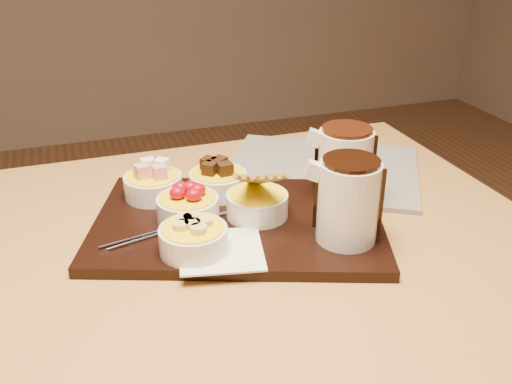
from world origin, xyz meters
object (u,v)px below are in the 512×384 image
object	(u,v)px
dining_table	(177,301)
newspaper	(322,170)
bowl_strawberries	(188,209)
pitcher_dark_chocolate	(348,202)
pitcher_milk_chocolate	(345,166)
serving_board	(239,223)

from	to	relation	value
dining_table	newspaper	xyz separation A→B (m)	(0.34, 0.18, 0.10)
bowl_strawberries	newspaper	bearing A→B (deg)	23.93
dining_table	pitcher_dark_chocolate	distance (m)	0.32
dining_table	bowl_strawberries	size ratio (longest dim) A/B	12.00
newspaper	pitcher_dark_chocolate	bearing A→B (deg)	-77.27
pitcher_milk_chocolate	pitcher_dark_chocolate	bearing A→B (deg)	-94.40
serving_board	pitcher_milk_chocolate	bearing A→B (deg)	21.80
bowl_strawberries	newspaper	distance (m)	0.33
serving_board	newspaper	distance (m)	0.27
bowl_strawberries	pitcher_dark_chocolate	xyz separation A→B (m)	(0.21, -0.14, 0.04)
dining_table	pitcher_milk_chocolate	xyz separation A→B (m)	(0.30, 0.03, 0.18)
newspaper	serving_board	bearing A→B (deg)	-114.26
dining_table	pitcher_dark_chocolate	size ratio (longest dim) A/B	9.66
pitcher_milk_chocolate	newspaper	size ratio (longest dim) A/B	0.34
pitcher_dark_chocolate	newspaper	size ratio (longest dim) A/B	0.34
bowl_strawberries	pitcher_dark_chocolate	bearing A→B (deg)	-32.81
dining_table	pitcher_milk_chocolate	world-z (taller)	pitcher_milk_chocolate
newspaper	pitcher_milk_chocolate	bearing A→B (deg)	-71.68
pitcher_milk_chocolate	newspaper	xyz separation A→B (m)	(0.03, 0.15, -0.08)
pitcher_dark_chocolate	newspaper	distance (m)	0.29
serving_board	bowl_strawberries	distance (m)	0.08
pitcher_milk_chocolate	newspaper	world-z (taller)	pitcher_milk_chocolate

